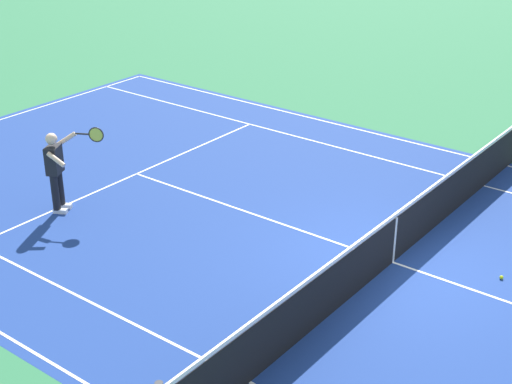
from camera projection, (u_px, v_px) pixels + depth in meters
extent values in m
plane|color=#2D7247|center=(392.00, 262.00, 13.35)|extent=(60.00, 60.00, 0.00)
cube|color=navy|center=(392.00, 262.00, 13.35)|extent=(24.20, 11.40, 0.00)
cube|color=white|center=(507.00, 166.00, 17.30)|extent=(23.80, 0.05, 0.01)
cube|color=white|center=(483.00, 186.00, 16.30)|extent=(23.80, 0.05, 0.01)
cube|color=white|center=(249.00, 382.00, 10.39)|extent=(23.80, 0.05, 0.01)
cube|color=white|center=(137.00, 174.00, 16.88)|extent=(0.05, 8.22, 0.01)
cube|color=white|center=(392.00, 262.00, 13.35)|extent=(12.80, 0.05, 0.01)
cube|color=black|center=(394.00, 240.00, 13.16)|extent=(0.02, 11.60, 0.88)
cube|color=white|center=(396.00, 214.00, 12.95)|extent=(0.04, 11.60, 0.06)
cube|color=white|center=(394.00, 240.00, 13.16)|extent=(0.04, 0.06, 0.88)
cylinder|color=black|center=(55.00, 192.00, 14.93)|extent=(0.15, 0.15, 0.74)
cube|color=white|center=(60.00, 211.00, 15.09)|extent=(0.30, 0.23, 0.09)
cylinder|color=black|center=(60.00, 187.00, 15.14)|extent=(0.15, 0.15, 0.74)
cube|color=white|center=(65.00, 206.00, 15.31)|extent=(0.30, 0.23, 0.09)
cube|color=black|center=(54.00, 160.00, 14.76)|extent=(0.39, 0.45, 0.56)
sphere|color=beige|center=(51.00, 139.00, 14.58)|extent=(0.23, 0.23, 0.23)
cylinder|color=beige|center=(56.00, 160.00, 14.43)|extent=(0.42, 0.16, 0.26)
cylinder|color=beige|center=(66.00, 139.00, 14.85)|extent=(0.35, 0.37, 0.30)
cylinder|color=#232326|center=(82.00, 134.00, 14.81)|extent=(0.26, 0.17, 0.04)
torus|color=#232326|center=(96.00, 135.00, 14.77)|extent=(0.29, 0.17, 0.31)
cylinder|color=#C6D84C|center=(96.00, 135.00, 14.77)|extent=(0.24, 0.13, 0.27)
sphere|color=#CCE01E|center=(501.00, 277.00, 12.82)|extent=(0.07, 0.07, 0.07)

